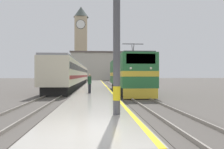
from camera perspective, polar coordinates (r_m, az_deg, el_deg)
The scene contains 10 objects.
ground_plane at distance 36.75m, azimuth -4.46°, elevation -3.18°, with size 200.00×200.00×0.00m, color #514C47.
platform at distance 31.75m, azimuth -4.50°, elevation -3.40°, with size 3.66×140.00×0.29m.
rail_track_near at distance 31.95m, azimuth 2.10°, elevation -3.58°, with size 2.84×140.00×0.16m.
rail_track_far at distance 31.98m, azimuth -10.99°, elevation -3.58°, with size 2.83×140.00×0.16m.
locomotive_train at distance 24.43m, azimuth 4.05°, elevation 0.03°, with size 2.92×14.84×4.94m.
passenger_train at distance 39.32m, azimuth -9.71°, elevation 0.07°, with size 2.92×40.38×3.87m.
catenary_mast at distance 9.50m, azimuth 1.75°, elevation 11.65°, with size 2.94×0.32×7.34m.
person_on_platform at distance 20.37m, azimuth -5.89°, elevation -2.20°, with size 0.34×0.34×1.77m.
clock_tower at distance 87.01m, azimuth -8.09°, elevation 8.69°, with size 5.81×5.81×28.68m.
station_building at distance 76.77m, azimuth -2.95°, elevation 2.18°, with size 20.89×7.23×10.01m.
Camera 1 is at (0.16, -6.69, 1.96)m, focal length 35.00 mm.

